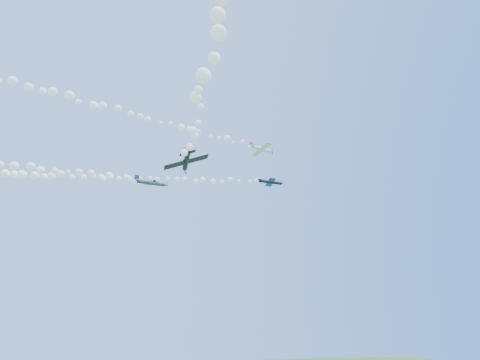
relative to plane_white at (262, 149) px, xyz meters
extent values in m
cylinder|color=white|center=(-0.19, -0.07, 0.00)|extent=(5.24, 2.99, 0.78)
cone|color=white|center=(2.59, 0.89, -0.01)|extent=(0.88, 0.92, 0.73)
cone|color=red|center=(2.98, 1.02, -0.01)|extent=(0.35, 0.34, 0.25)
cube|color=black|center=(2.87, 0.99, -0.01)|extent=(0.14, 0.31, 1.72)
cube|color=white|center=(0.03, 0.00, -0.11)|extent=(3.45, 6.75, 0.84)
cube|color=white|center=(-2.50, -0.85, 0.05)|extent=(1.49, 2.47, 0.32)
cube|color=red|center=(-2.58, -0.83, 0.55)|extent=(0.87, 0.47, 1.09)
sphere|color=black|center=(0.53, 0.22, 0.34)|extent=(0.85, 0.89, 0.72)
cylinder|color=#0D183C|center=(6.15, 13.53, -2.82)|extent=(6.30, 2.11, 1.47)
cone|color=#0D183C|center=(9.46, 13.07, -3.14)|extent=(0.95, 0.97, 0.90)
cone|color=white|center=(9.92, 13.00, -3.19)|extent=(0.39, 0.35, 0.32)
cube|color=black|center=(9.79, 13.02, -3.17)|extent=(0.24, 0.30, 1.96)
cube|color=#0D183C|center=(6.39, 13.51, -2.97)|extent=(2.65, 7.78, 0.77)
cube|color=#0D183C|center=(3.40, 13.92, -2.50)|extent=(1.26, 2.78, 0.34)
cube|color=white|center=(3.37, 13.89, -1.92)|extent=(1.09, 0.32, 1.33)
sphere|color=black|center=(7.05, 13.38, -2.51)|extent=(0.91, 0.89, 0.86)
cylinder|color=#394054|center=(-24.02, 9.10, -7.08)|extent=(6.70, 1.39, 1.00)
cone|color=#394054|center=(-20.46, 9.67, -7.12)|extent=(0.84, 0.94, 0.90)
cone|color=navy|center=(-19.97, 9.75, -7.12)|extent=(0.36, 0.33, 0.31)
cube|color=black|center=(-20.10, 9.73, -7.12)|extent=(0.17, 0.63, 2.09)
cube|color=#394054|center=(-23.75, 9.17, -7.22)|extent=(2.90, 8.18, 2.03)
cube|color=#394054|center=(-26.97, 8.61, -7.00)|extent=(1.37, 2.94, 0.75)
cube|color=navy|center=(-27.03, 8.46, -6.41)|extent=(1.11, 0.56, 1.33)
sphere|color=black|center=(-23.07, 9.16, -6.68)|extent=(0.95, 1.07, 0.97)
cylinder|color=black|center=(-19.29, -24.22, -14.53)|extent=(2.58, 5.57, 1.10)
cone|color=black|center=(-19.19, -21.20, -14.70)|extent=(0.92, 0.90, 0.80)
cone|color=gold|center=(-19.17, -20.78, -14.73)|extent=(0.34, 0.36, 0.28)
cube|color=black|center=(-19.17, -20.89, -14.72)|extent=(0.76, 0.17, 1.70)
cube|color=black|center=(-19.24, -23.99, -14.64)|extent=(6.52, 1.47, 2.70)
cube|color=black|center=(-19.39, -26.72, -14.33)|extent=(2.31, 0.82, 0.99)
cube|color=gold|center=(-19.58, -26.76, -13.85)|extent=(0.51, 0.96, 1.12)
sphere|color=black|center=(-19.39, -23.41, -14.24)|extent=(0.89, 0.72, 0.91)
camera|label=1|loc=(-24.71, -79.82, -37.37)|focal=30.00mm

